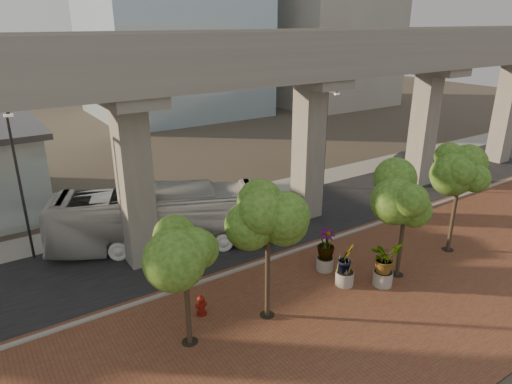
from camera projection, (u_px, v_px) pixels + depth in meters
ground at (249, 248)px, 27.65m from camera, size 160.00×160.00×0.00m
brick_plaza at (341, 314)px, 21.40m from camera, size 70.00×13.00×0.06m
asphalt_road at (233, 235)px, 29.21m from camera, size 90.00×8.00×0.04m
curb_strip at (268, 260)px, 26.06m from camera, size 70.00×0.25×0.16m
far_sidewalk at (195, 207)px, 33.50m from camera, size 90.00×3.00×0.06m
transit_viaduct at (230, 123)px, 26.63m from camera, size 72.00×5.60×12.40m
midrise_block at (330, 26)px, 71.05m from camera, size 18.00×16.00×24.00m
transit_bus at (163, 218)px, 27.22m from camera, size 13.32×7.99×3.67m
parked_car at (412, 161)px, 41.99m from camera, size 4.73×1.85×1.53m
fire_hydrant at (201, 305)px, 21.15m from camera, size 0.52×0.47×1.04m
planter_front at (385, 259)px, 23.17m from camera, size 2.22×2.22×2.44m
planter_right at (326, 246)px, 24.60m from camera, size 2.28×2.28×2.44m
planter_left at (346, 260)px, 23.23m from camera, size 2.10×2.10×2.32m
street_tree_far_west at (184, 252)px, 17.95m from camera, size 3.61×3.61×6.00m
street_tree_near_west at (268, 219)px, 19.53m from camera, size 3.41×3.41×6.48m
street_tree_near_east at (406, 199)px, 23.07m from camera, size 3.78×3.78×6.13m
street_tree_far_east at (460, 173)px, 25.58m from camera, size 3.75×3.75×6.56m
streetlamp_west at (19, 176)px, 24.55m from camera, size 0.43×1.26×8.67m
streetlamp_east at (327, 133)px, 35.81m from camera, size 0.39×1.14×7.89m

